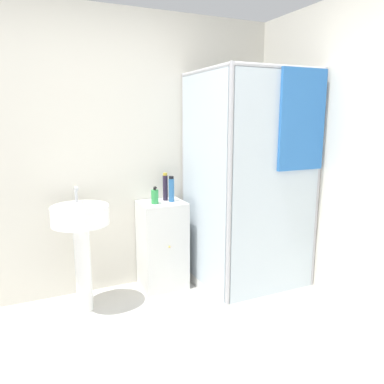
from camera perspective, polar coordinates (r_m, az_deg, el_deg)
The scene contains 7 objects.
wall_back at distance 3.42m, azimuth -13.69°, elevation 5.53°, with size 6.40×0.06×2.50m, color silver.
shower_enclosure at distance 3.46m, azimuth 8.36°, elevation -5.86°, with size 0.91×0.94×1.97m.
vanity_cabinet at distance 3.53m, azimuth -4.55°, elevation -8.03°, with size 0.41×0.37×0.82m.
sink at distance 3.14m, azimuth -16.58°, elevation -5.64°, with size 0.45×0.45×1.02m.
soap_dispenser at distance 3.35m, azimuth -5.69°, elevation -0.69°, with size 0.07×0.07×0.16m.
shampoo_bottle_tall_black at distance 3.46m, azimuth -4.09°, elevation 0.77°, with size 0.05×0.05×0.26m.
shampoo_bottle_blue at distance 3.41m, azimuth -3.16°, elevation 0.42°, with size 0.05×0.05×0.24m.
Camera 1 is at (-0.64, -1.64, 1.58)m, focal length 35.00 mm.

